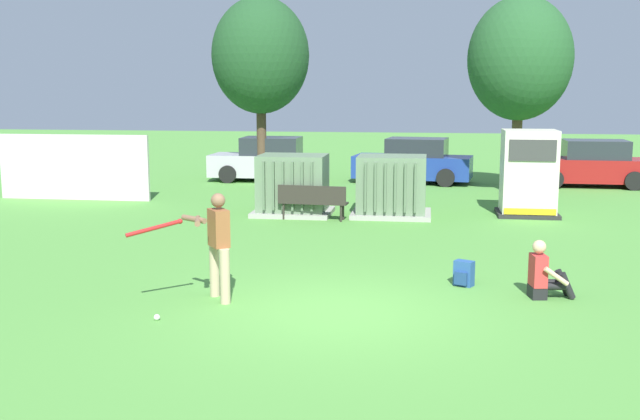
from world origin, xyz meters
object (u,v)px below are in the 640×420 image
(batter, at_px, (216,241))
(seated_spectator, at_px, (544,275))
(sports_ball, at_px, (157,317))
(transformer_west, at_px, (293,186))
(generator_enclosure, at_px, (528,173))
(transformer_mid_west, at_px, (392,187))
(parked_car_right_of_center, at_px, (591,165))
(backpack, at_px, (464,274))
(parked_car_leftmost, at_px, (269,161))
(parked_car_left_of_center, at_px, (414,162))
(park_bench, at_px, (313,200))

(batter, xyz_separation_m, seated_spectator, (5.23, 0.90, -0.60))
(sports_ball, bearing_deg, seated_spectator, 19.52)
(transformer_west, xyz_separation_m, generator_enclosure, (6.27, 0.75, 0.35))
(generator_enclosure, distance_m, seated_spectator, 8.28)
(transformer_mid_west, xyz_separation_m, parked_car_right_of_center, (6.59, 7.21, -0.04))
(backpack, bearing_deg, batter, -159.67)
(generator_enclosure, distance_m, sports_ball, 12.24)
(transformer_west, height_order, parked_car_leftmost, same)
(parked_car_left_of_center, xyz_separation_m, parked_car_right_of_center, (6.17, -0.14, 0.00))
(transformer_mid_west, relative_size, generator_enclosure, 0.91)
(park_bench, relative_size, parked_car_right_of_center, 0.43)
(batter, bearing_deg, parked_car_leftmost, 99.16)
(backpack, bearing_deg, transformer_mid_west, 102.83)
(transformer_west, bearing_deg, sports_ball, -91.80)
(batter, xyz_separation_m, parked_car_left_of_center, (2.81, 15.84, -0.22))
(parked_car_leftmost, distance_m, parked_car_right_of_center, 11.50)
(transformer_west, relative_size, sports_ball, 23.33)
(sports_ball, xyz_separation_m, backpack, (4.56, 2.63, 0.17))
(batter, xyz_separation_m, backpack, (3.98, 1.47, -0.76))
(transformer_west, relative_size, parked_car_leftmost, 0.50)
(batter, height_order, parked_car_left_of_center, batter)
(generator_enclosure, distance_m, batter, 10.91)
(seated_spectator, relative_size, parked_car_leftmost, 0.23)
(batter, xyz_separation_m, parked_car_right_of_center, (8.98, 15.70, -0.22))
(parked_car_right_of_center, bearing_deg, parked_car_left_of_center, 178.68)
(generator_enclosure, bearing_deg, transformer_mid_west, -170.07)
(transformer_west, distance_m, parked_car_right_of_center, 11.80)
(seated_spectator, xyz_separation_m, parked_car_right_of_center, (3.74, 14.79, 0.38))
(generator_enclosure, xyz_separation_m, backpack, (-2.02, -7.64, -0.92))
(generator_enclosure, bearing_deg, park_bench, -164.34)
(park_bench, distance_m, parked_car_right_of_center, 11.84)
(backpack, bearing_deg, parked_car_right_of_center, 70.64)
(sports_ball, xyz_separation_m, parked_car_right_of_center, (9.55, 16.85, 0.71))
(sports_ball, height_order, backpack, backpack)
(transformer_west, xyz_separation_m, parked_car_right_of_center, (9.26, 7.32, -0.04))
(park_bench, height_order, batter, batter)
(seated_spectator, bearing_deg, parked_car_left_of_center, 99.22)
(backpack, height_order, parked_car_left_of_center, parked_car_left_of_center)
(parked_car_leftmost, xyz_separation_m, parked_car_left_of_center, (5.33, 0.20, 0.00))
(transformer_west, relative_size, park_bench, 1.15)
(sports_ball, bearing_deg, parked_car_left_of_center, 78.72)
(parked_car_left_of_center, bearing_deg, transformer_mid_west, -93.34)
(transformer_mid_west, height_order, seated_spectator, transformer_mid_west)
(generator_enclosure, xyz_separation_m, parked_car_leftmost, (-8.52, 6.52, -0.38))
(transformer_west, distance_m, batter, 8.38)
(transformer_mid_west, distance_m, generator_enclosure, 3.69)
(batter, bearing_deg, sports_ball, -116.58)
(transformer_west, distance_m, parked_car_leftmost, 7.60)
(parked_car_right_of_center, bearing_deg, batter, -119.76)
(seated_spectator, relative_size, parked_car_left_of_center, 0.22)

